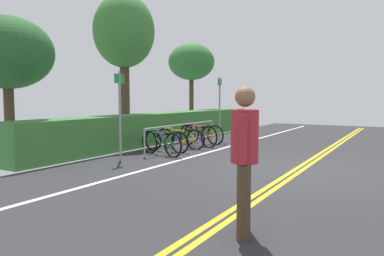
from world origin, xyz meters
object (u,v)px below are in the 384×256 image
Objects in this scene: sign_post_near at (120,107)px; tree_far_right at (191,62)px; pedestrian at (244,150)px; sign_post_far at (220,103)px; bicycle_3 at (198,136)px; tree_mid at (124,33)px; bicycle_2 at (180,138)px; bicycle_1 at (166,141)px; bike_rack at (183,131)px; bicycle_0 at (161,143)px; tree_near_left at (7,53)px; bicycle_4 at (203,134)px.

tree_far_right reaches higher than sign_post_near.
pedestrian is 0.74× the size of sign_post_far.
tree_far_right is (9.14, 3.24, 2.03)m from sign_post_near.
tree_mid is at bearing 99.81° from bicycle_3.
bicycle_2 is at bearing 166.25° from bicycle_3.
tree_mid reaches higher than bicycle_2.
bicycle_1 is 2.21m from sign_post_near.
bicycle_3 is 8.11m from pedestrian.
bike_rack is at bearing -151.80° from tree_far_right.
tree_near_left is at bearing 129.75° from bicycle_0.
bicycle_1 is at bearing -2.80° from sign_post_near.
pedestrian reaches higher than bicycle_1.
bicycle_1 is 0.39× the size of tree_far_right.
bike_rack is 2.31× the size of pedestrian.
bicycle_3 is at bearing -165.76° from bicycle_4.
bicycle_0 reaches higher than bicycle_4.
tree_far_right reaches higher than pedestrian.
bicycle_4 is 8.80m from pedestrian.
bicycle_4 is at bearing -0.72° from bicycle_2.
sign_post_far is (3.99, 0.12, 1.08)m from bicycle_0.
sign_post_far is at bearing -2.41° from bicycle_1.
bicycle_0 is at bearing -169.56° from bicycle_2.
pedestrian is (-7.47, -4.59, 0.67)m from bicycle_4.
bike_rack is at bearing 37.08° from pedestrian.
bicycle_1 is 0.45× the size of tree_near_left.
tree_mid is (-0.47, 2.73, 3.54)m from bicycle_3.
bicycle_4 is 0.34× the size of tree_mid.
bicycle_0 is 0.74× the size of sign_post_near.
tree_near_left reaches higher than bicycle_0.
bicycle_4 reaches higher than bicycle_2.
sign_post_far is at bearing -24.21° from tree_near_left.
pedestrian is at bearing -142.30° from bicycle_2.
tree_mid reaches higher than sign_post_near.
bike_rack is at bearing -97.48° from tree_mid.
pedestrian is 9.96m from tree_mid.
bike_rack is 7.81m from tree_far_right.
sign_post_far is at bearing -7.02° from bicycle_4.
tree_mid is 1.21× the size of tree_far_right.
bike_rack reaches higher than bicycle_4.
tree_mid reaches higher than bike_rack.
tree_far_right is (12.37, 7.94, 2.39)m from pedestrian.
sign_post_far reaches higher than sign_post_near.
tree_far_right reaches higher than bicycle_0.
bicycle_1 is 2.31m from bicycle_4.
bicycle_2 is at bearing -97.41° from tree_mid.
bicycle_3 is 2.05m from sign_post_far.
bicycle_4 is (1.50, -0.02, 0.02)m from bicycle_2.
tree_near_left reaches higher than bicycle_3.
bicycle_1 is 8.52m from tree_far_right.
tree_mid is at bearing 57.72° from bicycle_0.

